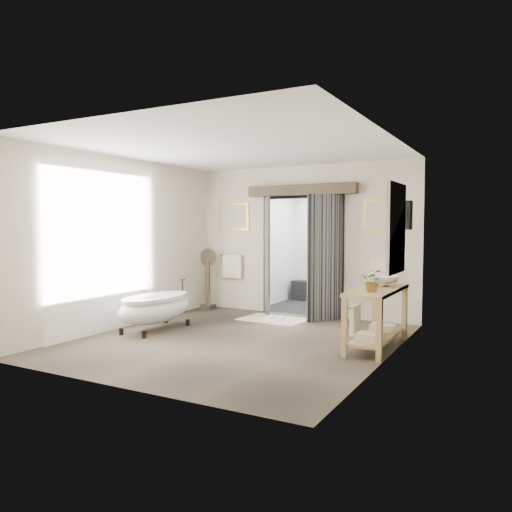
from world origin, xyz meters
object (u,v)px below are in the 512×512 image
clawfoot_tub (156,307)px  rug (274,319)px  vanity (375,312)px  basin (384,281)px

clawfoot_tub → rug: size_ratio=1.33×
clawfoot_tub → vanity: bearing=8.8°
clawfoot_tub → basin: (3.56, 0.87, 0.55)m
rug → basin: (2.24, -0.87, 0.92)m
vanity → basin: (0.04, 0.33, 0.42)m
vanity → basin: size_ratio=3.50×
vanity → rug: 2.56m
basin → clawfoot_tub: bearing=-178.2°
basin → rug: bearing=146.8°
clawfoot_tub → basin: basin is taller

